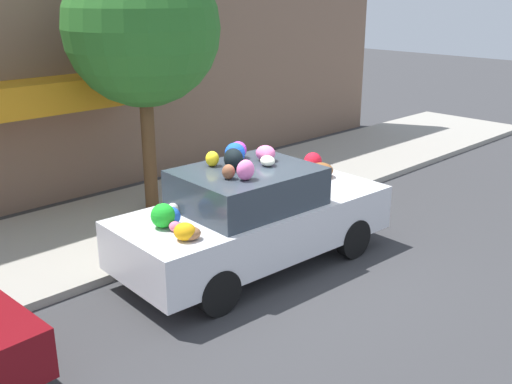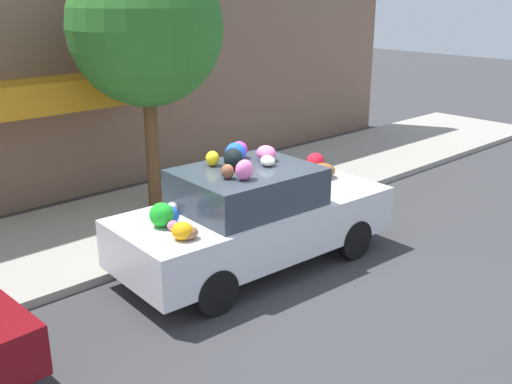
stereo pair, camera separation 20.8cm
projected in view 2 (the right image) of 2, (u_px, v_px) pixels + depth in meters
name	position (u px, v px, depth m)	size (l,w,h in m)	color
ground_plane	(260.00, 266.00, 9.04)	(60.00, 60.00, 0.00)	#38383A
sidewalk_curb	(159.00, 215.00, 10.90)	(24.00, 3.20, 0.13)	#9E998E
building_facade	(82.00, 33.00, 11.40)	(18.00, 1.20, 6.47)	#846651
street_tree	(146.00, 28.00, 10.05)	(2.65, 2.65, 4.56)	brown
fire_hydrant	(281.00, 182.00, 11.46)	(0.20, 0.20, 0.70)	#B2B2B7
art_car	(254.00, 215.00, 8.82)	(4.34, 1.92, 1.85)	silver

